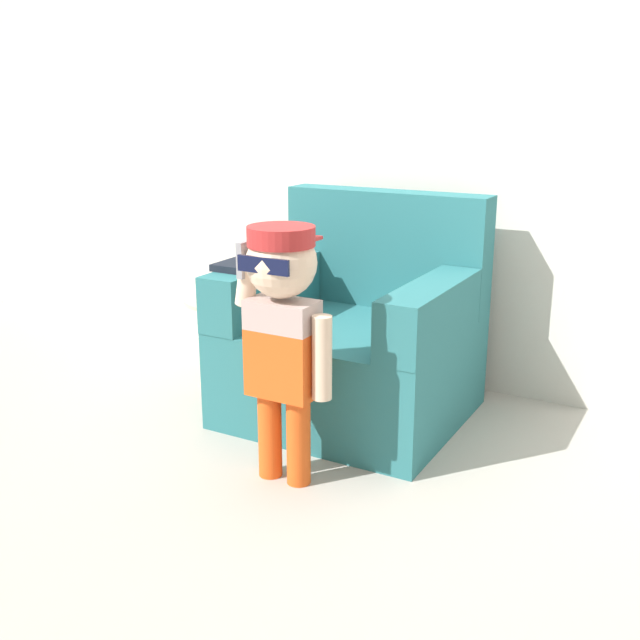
# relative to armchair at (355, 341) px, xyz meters

# --- Properties ---
(ground_plane) EXTENTS (10.00, 10.00, 0.00)m
(ground_plane) POSITION_rel_armchair_xyz_m (0.16, -0.13, -0.34)
(ground_plane) COLOR #ADA89E
(wall_back) EXTENTS (10.00, 0.05, 2.60)m
(wall_back) POSITION_rel_armchair_xyz_m (0.16, 0.57, 0.96)
(wall_back) COLOR silver
(wall_back) RESTS_ON ground_plane
(armchair) EXTENTS (1.01, 0.90, 0.99)m
(armchair) POSITION_rel_armchair_xyz_m (0.00, 0.00, 0.00)
(armchair) COLOR #286B70
(armchair) RESTS_ON ground_plane
(person_child) EXTENTS (0.40, 0.30, 0.97)m
(person_child) POSITION_rel_armchair_xyz_m (0.06, -0.71, 0.31)
(person_child) COLOR #E05119
(person_child) RESTS_ON ground_plane
(side_table) EXTENTS (0.34, 0.34, 0.45)m
(side_table) POSITION_rel_armchair_xyz_m (-0.73, -0.04, -0.07)
(side_table) COLOR beige
(side_table) RESTS_ON ground_plane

